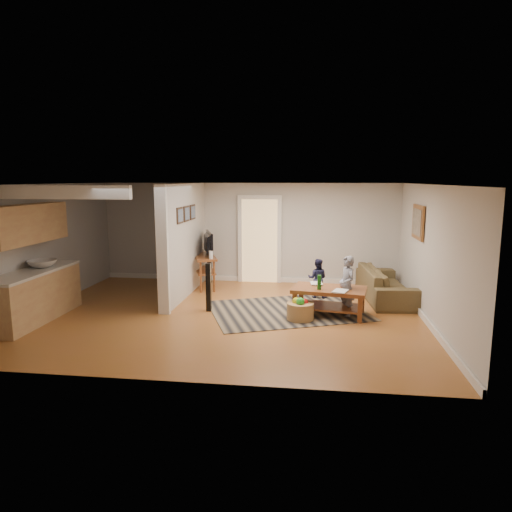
# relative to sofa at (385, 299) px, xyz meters

# --- Properties ---
(ground) EXTENTS (7.50, 7.50, 0.00)m
(ground) POSITION_rel_sofa_xyz_m (-3.23, -1.61, 0.00)
(ground) COLOR #975F26
(ground) RESTS_ON ground
(room_shell) EXTENTS (7.54, 6.02, 2.52)m
(room_shell) POSITION_rel_sofa_xyz_m (-4.30, -1.18, 1.46)
(room_shell) COLOR beige
(room_shell) RESTS_ON ground
(area_rug) EXTENTS (3.54, 3.09, 0.01)m
(area_rug) POSITION_rel_sofa_xyz_m (-2.07, -1.21, 0.01)
(area_rug) COLOR black
(area_rug) RESTS_ON ground
(sofa) EXTENTS (1.10, 2.37, 0.67)m
(sofa) POSITION_rel_sofa_xyz_m (0.00, 0.00, 0.00)
(sofa) COLOR brown
(sofa) RESTS_ON ground
(coffee_table) EXTENTS (1.49, 1.01, 0.81)m
(coffee_table) POSITION_rel_sofa_xyz_m (-1.24, -1.38, 0.42)
(coffee_table) COLOR brown
(coffee_table) RESTS_ON ground
(tv_console) EXTENTS (0.86, 1.32, 1.06)m
(tv_console) POSITION_rel_sofa_xyz_m (-4.17, 0.59, 0.71)
(tv_console) COLOR brown
(tv_console) RESTS_ON ground
(speaker_left) EXTENTS (0.10, 0.10, 0.96)m
(speaker_left) POSITION_rel_sofa_xyz_m (-3.62, -1.41, 0.48)
(speaker_left) COLOR black
(speaker_left) RESTS_ON ground
(speaker_right) EXTENTS (0.11, 0.11, 1.04)m
(speaker_right) POSITION_rel_sofa_xyz_m (-4.19, 1.09, 0.52)
(speaker_right) COLOR black
(speaker_right) RESTS_ON ground
(toy_basket) EXTENTS (0.50, 0.50, 0.45)m
(toy_basket) POSITION_rel_sofa_xyz_m (-1.80, -1.77, 0.19)
(toy_basket) COLOR #9B7843
(toy_basket) RESTS_ON ground
(child) EXTENTS (0.43, 0.50, 1.16)m
(child) POSITION_rel_sofa_xyz_m (-0.93, -1.37, 0.00)
(child) COLOR slate
(child) RESTS_ON ground
(toddler) EXTENTS (0.47, 0.39, 0.88)m
(toddler) POSITION_rel_sofa_xyz_m (-1.48, -0.11, 0.00)
(toddler) COLOR #1C1D3A
(toddler) RESTS_ON ground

